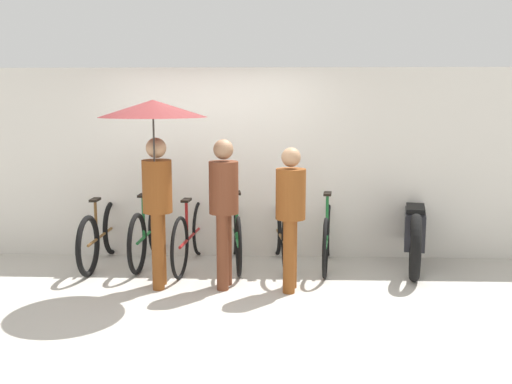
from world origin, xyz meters
TOP-DOWN VIEW (x-y plane):
  - ground_plane at (0.00, 0.00)m, footprint 30.00×30.00m
  - back_wall at (0.00, 1.66)m, footprint 11.92×0.12m
  - parked_bicycle_0 at (-1.41, 1.18)m, footprint 0.44×1.71m
  - parked_bicycle_1 at (-0.85, 1.27)m, footprint 0.44×1.70m
  - parked_bicycle_2 at (-0.28, 1.15)m, footprint 0.44×1.78m
  - parked_bicycle_3 at (0.28, 1.23)m, footprint 0.44×1.67m
  - parked_bicycle_4 at (0.85, 1.20)m, footprint 0.44×1.74m
  - parked_bicycle_5 at (1.42, 1.20)m, footprint 0.44×1.67m
  - pedestrian_leading at (-0.50, 0.21)m, footprint 1.13×1.13m
  - pedestrian_center at (0.21, 0.32)m, footprint 0.32×0.32m
  - pedestrian_trailing at (0.93, 0.25)m, footprint 0.32×0.32m
  - motorcycle at (2.51, 1.27)m, footprint 0.71×2.07m

SIDE VIEW (x-z plane):
  - ground_plane at x=0.00m, z-range 0.00..0.00m
  - parked_bicycle_4 at x=0.85m, z-range -0.12..0.86m
  - parked_bicycle_0 at x=-1.41m, z-range -0.15..0.90m
  - parked_bicycle_5 at x=1.42m, z-range -0.16..0.91m
  - parked_bicycle_3 at x=0.28m, z-range -0.12..0.88m
  - parked_bicycle_1 at x=-0.85m, z-range -0.11..0.87m
  - parked_bicycle_2 at x=-0.28m, z-range -0.14..0.91m
  - motorcycle at x=2.51m, z-range -0.05..0.90m
  - pedestrian_trailing at x=0.93m, z-range 0.12..1.68m
  - pedestrian_center at x=0.21m, z-range 0.14..1.77m
  - back_wall at x=0.00m, z-range 0.00..2.46m
  - pedestrian_leading at x=-0.50m, z-range 0.64..2.69m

